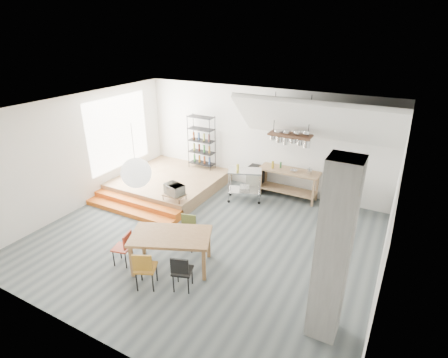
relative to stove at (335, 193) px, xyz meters
The scene contains 26 objects.
floor 4.05m from the stove, 128.38° to the right, with size 8.00×8.00×0.00m, color #495255.
wall_back 2.76m from the stove, behind, with size 8.00×0.04×3.20m, color silver.
wall_left 7.31m from the stove, 154.10° to the right, with size 0.04×7.00×3.20m, color silver.
wall_right 3.67m from the stove, 64.58° to the right, with size 0.04×7.00×3.20m, color silver.
ceiling 4.86m from the stove, 128.38° to the right, with size 8.00×7.00×0.02m, color white.
slope_ceiling 2.20m from the stove, 159.90° to the right, with size 4.40×1.80×0.15m, color white.
window_pane 6.82m from the stove, 165.66° to the right, with size 0.02×2.50×2.20m, color white.
platform 5.14m from the stove, 166.98° to the right, with size 3.00×3.00×0.40m, color #906A48.
step_lower 5.90m from the stove, 148.15° to the right, with size 3.00×0.35×0.13m, color #CD5C18.
step_upper 5.72m from the stove, 151.14° to the right, with size 3.00×0.35×0.27m, color #CD5C18.
concrete_column 4.86m from the stove, 80.25° to the right, with size 0.50×0.50×3.20m, color slate.
kitchen_counter 1.41m from the stove, behind, with size 1.80×0.60×0.91m.
stove is the anchor object (origin of this frame).
pot_rack 2.04m from the stove, behind, with size 1.20×0.50×1.43m.
wire_shelving 4.58m from the stove, behind, with size 0.88×0.38×1.80m.
microwave_shelf 4.58m from the stove, 148.33° to the right, with size 0.60×0.40×0.16m.
paper_lantern 5.85m from the stove, 123.48° to the right, with size 0.60×0.60×0.60m, color white.
dining_table 5.11m from the stove, 119.82° to the right, with size 1.92×1.54×0.80m.
chair_mustard 5.86m from the stove, 116.02° to the right, with size 0.53×0.53×0.88m.
chair_black 5.32m from the stove, 110.97° to the right, with size 0.48×0.48×0.82m.
chair_olive 4.50m from the stove, 125.82° to the right, with size 0.46×0.46×0.82m.
chair_red 5.97m from the stove, 125.69° to the right, with size 0.44×0.44×0.80m.
rolling_cart 2.63m from the stove, 162.60° to the right, with size 1.10×0.86×0.97m.
mini_fridge 2.50m from the stove, behind, with size 0.47×0.47×0.79m, color black.
microwave 4.59m from the stove, 148.33° to the right, with size 0.54×0.37×0.30m, color beige.
bowl 1.33m from the stove, behind, with size 0.20×0.20×0.05m, color silver.
Camera 1 is at (3.94, -6.27, 4.85)m, focal length 28.00 mm.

